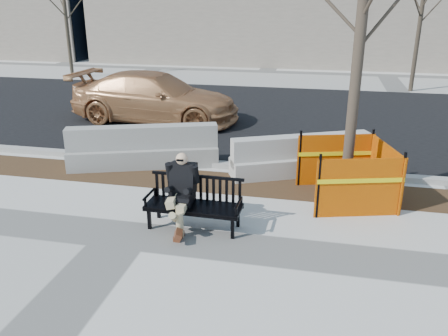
{
  "coord_description": "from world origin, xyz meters",
  "views": [
    {
      "loc": [
        3.08,
        -6.35,
        3.74
      ],
      "look_at": [
        1.47,
        1.1,
        0.91
      ],
      "focal_mm": 36.95,
      "sensor_mm": 36.0,
      "label": 1
    }
  ],
  "objects_px": {
    "tree_fence": "(344,199)",
    "sedan": "(156,121)",
    "bench": "(194,227)",
    "jersey_barrier_right": "(300,174)",
    "jersey_barrier_left": "(144,166)",
    "seated_man": "(182,225)"
  },
  "relations": [
    {
      "from": "seated_man",
      "to": "tree_fence",
      "type": "bearing_deg",
      "value": 33.06
    },
    {
      "from": "seated_man",
      "to": "jersey_barrier_right",
      "type": "distance_m",
      "value": 3.5
    },
    {
      "from": "seated_man",
      "to": "jersey_barrier_left",
      "type": "bearing_deg",
      "value": 124.59
    },
    {
      "from": "seated_man",
      "to": "jersey_barrier_right",
      "type": "xyz_separation_m",
      "value": [
        1.86,
        2.96,
        0.0
      ]
    },
    {
      "from": "seated_man",
      "to": "tree_fence",
      "type": "distance_m",
      "value": 3.29
    },
    {
      "from": "seated_man",
      "to": "sedan",
      "type": "bearing_deg",
      "value": 114.94
    },
    {
      "from": "jersey_barrier_right",
      "to": "seated_man",
      "type": "bearing_deg",
      "value": -147.12
    },
    {
      "from": "bench",
      "to": "jersey_barrier_right",
      "type": "distance_m",
      "value": 3.42
    },
    {
      "from": "tree_fence",
      "to": "jersey_barrier_left",
      "type": "distance_m",
      "value": 4.66
    },
    {
      "from": "bench",
      "to": "seated_man",
      "type": "relative_size",
      "value": 1.28
    },
    {
      "from": "bench",
      "to": "jersey_barrier_left",
      "type": "bearing_deg",
      "value": 127.35
    },
    {
      "from": "bench",
      "to": "seated_man",
      "type": "height_order",
      "value": "seated_man"
    },
    {
      "from": "jersey_barrier_right",
      "to": "tree_fence",
      "type": "bearing_deg",
      "value": -77.61
    },
    {
      "from": "tree_fence",
      "to": "seated_man",
      "type": "bearing_deg",
      "value": -148.29
    },
    {
      "from": "bench",
      "to": "jersey_barrier_right",
      "type": "relative_size",
      "value": 0.53
    },
    {
      "from": "bench",
      "to": "jersey_barrier_left",
      "type": "relative_size",
      "value": 0.49
    },
    {
      "from": "jersey_barrier_left",
      "to": "jersey_barrier_right",
      "type": "relative_size",
      "value": 1.09
    },
    {
      "from": "seated_man",
      "to": "bench",
      "type": "bearing_deg",
      "value": -11.25
    },
    {
      "from": "tree_fence",
      "to": "sedan",
      "type": "bearing_deg",
      "value": 138.84
    },
    {
      "from": "tree_fence",
      "to": "sedan",
      "type": "xyz_separation_m",
      "value": [
        -5.75,
        5.02,
        0.0
      ]
    },
    {
      "from": "seated_man",
      "to": "sedan",
      "type": "distance_m",
      "value": 7.37
    },
    {
      "from": "jersey_barrier_left",
      "to": "jersey_barrier_right",
      "type": "bearing_deg",
      "value": -15.1
    }
  ]
}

